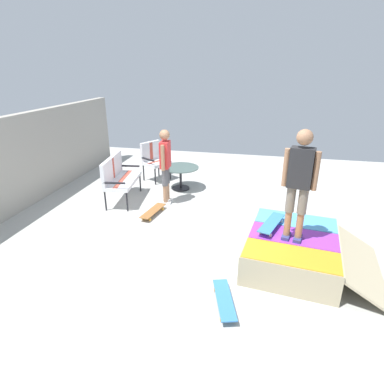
% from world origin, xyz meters
% --- Properties ---
extents(ground_plane, '(12.00, 12.00, 0.10)m').
position_xyz_m(ground_plane, '(0.00, 0.00, -0.05)').
color(ground_plane, '#A8A8A3').
extents(skate_ramp, '(1.93, 2.17, 0.48)m').
position_xyz_m(skate_ramp, '(-0.46, -1.62, 0.24)').
color(skate_ramp, tan).
rests_on(skate_ramp, ground_plane).
extents(patio_bench, '(1.31, 0.71, 1.02)m').
position_xyz_m(patio_bench, '(1.30, 2.11, 0.62)').
color(patio_bench, black).
rests_on(patio_bench, ground_plane).
extents(patio_chair_near_house, '(0.81, 0.79, 1.02)m').
position_xyz_m(patio_chair_near_house, '(2.87, 1.80, 0.61)').
color(patio_chair_near_house, black).
rests_on(patio_chair_near_house, ground_plane).
extents(patio_table, '(0.90, 0.90, 0.57)m').
position_xyz_m(patio_table, '(2.31, 0.91, 0.40)').
color(patio_table, black).
rests_on(patio_table, ground_plane).
extents(person_watching, '(0.48, 0.25, 1.66)m').
position_xyz_m(person_watching, '(1.40, 1.01, 0.96)').
color(person_watching, silver).
rests_on(person_watching, ground_plane).
extents(person_skater, '(0.30, 0.47, 1.65)m').
position_xyz_m(person_skater, '(-0.56, -1.56, 1.44)').
color(person_skater, navy).
rests_on(person_skater, skate_ramp).
extents(skateboard_by_bench, '(0.82, 0.33, 0.10)m').
position_xyz_m(skateboard_by_bench, '(0.71, 1.10, 0.08)').
color(skateboard_by_bench, brown).
rests_on(skateboard_by_bench, ground_plane).
extents(skateboard_spare, '(0.82, 0.42, 0.10)m').
position_xyz_m(skateboard_spare, '(-1.66, -0.69, 0.08)').
color(skateboard_spare, '#3372B2').
rests_on(skateboard_spare, ground_plane).
extents(skateboard_on_ramp, '(0.82, 0.44, 0.10)m').
position_xyz_m(skateboard_on_ramp, '(-0.28, -1.26, 0.57)').
color(skateboard_on_ramp, '#3372B2').
rests_on(skateboard_on_ramp, skate_ramp).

